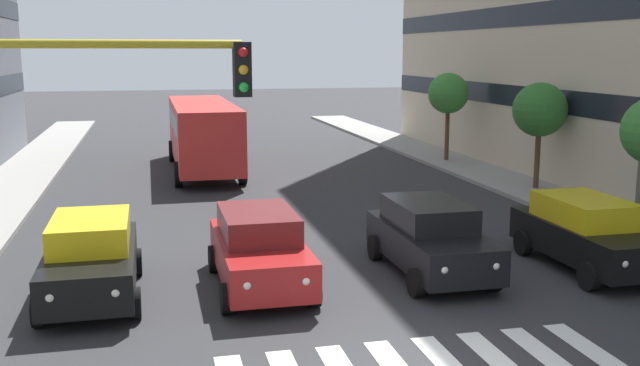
# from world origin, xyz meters

# --- Properties ---
(car_0) EXTENTS (2.02, 4.44, 1.72)m
(car_0) POSITION_xyz_m (-5.90, -4.53, 0.89)
(car_0) COLOR black
(car_0) RESTS_ON ground_plane
(car_1) EXTENTS (2.02, 4.44, 1.72)m
(car_1) POSITION_xyz_m (-2.04, -5.02, 0.89)
(car_1) COLOR black
(car_1) RESTS_ON ground_plane
(car_2) EXTENTS (2.02, 4.44, 1.72)m
(car_2) POSITION_xyz_m (2.02, -4.96, 0.89)
(car_2) COLOR maroon
(car_2) RESTS_ON ground_plane
(car_3) EXTENTS (2.02, 4.44, 1.72)m
(car_3) POSITION_xyz_m (5.60, -5.10, 0.89)
(car_3) COLOR black
(car_3) RESTS_ON ground_plane
(bus_behind_traffic) EXTENTS (2.78, 10.50, 3.00)m
(bus_behind_traffic) POSITION_xyz_m (2.02, -21.31, 1.86)
(bus_behind_traffic) COLOR red
(bus_behind_traffic) RESTS_ON ground_plane
(street_tree_2) EXTENTS (2.00, 2.00, 3.93)m
(street_tree_2) POSITION_xyz_m (-9.75, -13.59, 3.06)
(street_tree_2) COLOR #513823
(street_tree_2) RESTS_ON sidewalk_left
(street_tree_3) EXTENTS (1.89, 1.89, 4.08)m
(street_tree_3) POSITION_xyz_m (-9.30, -20.95, 3.25)
(street_tree_3) COLOR #513823
(street_tree_3) RESTS_ON sidewalk_left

